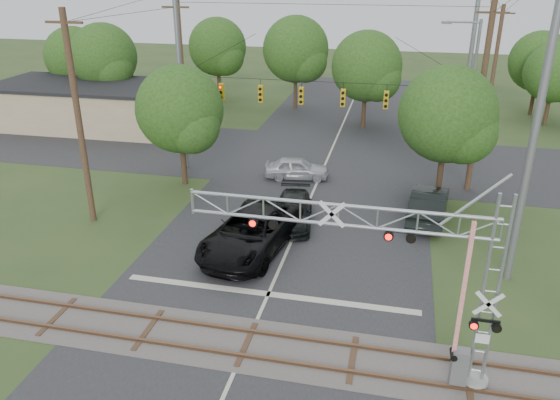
% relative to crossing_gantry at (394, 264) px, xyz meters
% --- Properties ---
extents(ground, '(160.00, 160.00, 0.00)m').
position_rel_crossing_gantry_xyz_m(ground, '(-5.15, -1.64, -4.36)').
color(ground, '#2E451F').
rests_on(ground, ground).
extents(road_main, '(14.00, 90.00, 0.02)m').
position_rel_crossing_gantry_xyz_m(road_main, '(-5.15, 8.36, -4.35)').
color(road_main, '#262628').
rests_on(road_main, ground).
extents(road_cross, '(90.00, 12.00, 0.02)m').
position_rel_crossing_gantry_xyz_m(road_cross, '(-5.15, 22.36, -4.35)').
color(road_cross, '#262628').
rests_on(road_cross, ground).
extents(railroad_track, '(90.00, 3.20, 0.17)m').
position_rel_crossing_gantry_xyz_m(railroad_track, '(-5.15, 0.36, -4.33)').
color(railroad_track, '#49453F').
rests_on(railroad_track, ground).
extents(crossing_gantry, '(10.34, 0.90, 7.07)m').
position_rel_crossing_gantry_xyz_m(crossing_gantry, '(0.00, 0.00, 0.00)').
color(crossing_gantry, gray).
rests_on(crossing_gantry, ground).
extents(traffic_signal_span, '(19.34, 0.36, 11.50)m').
position_rel_crossing_gantry_xyz_m(traffic_signal_span, '(-4.24, 18.36, 1.34)').
color(traffic_signal_span, slate).
rests_on(traffic_signal_span, ground).
extents(pickup_black, '(4.46, 7.64, 2.00)m').
position_rel_crossing_gantry_xyz_m(pickup_black, '(-6.92, 7.60, -3.36)').
color(pickup_black, black).
rests_on(pickup_black, ground).
extents(car_dark, '(2.70, 5.19, 1.44)m').
position_rel_crossing_gantry_xyz_m(car_dark, '(-5.50, 11.11, -3.64)').
color(car_dark, black).
rests_on(car_dark, ground).
extents(sedan_silver, '(4.43, 2.28, 1.44)m').
position_rel_crossing_gantry_xyz_m(sedan_silver, '(-6.62, 17.90, -3.64)').
color(sedan_silver, '#AAABB2').
rests_on(sedan_silver, ground).
extents(suv_dark, '(2.54, 5.64, 1.80)m').
position_rel_crossing_gantry_xyz_m(suv_dark, '(1.77, 13.25, -3.46)').
color(suv_dark, black).
rests_on(suv_dark, ground).
extents(commercial_building, '(16.19, 8.44, 3.75)m').
position_rel_crossing_gantry_xyz_m(commercial_building, '(-26.98, 26.61, -2.48)').
color(commercial_building, tan).
rests_on(commercial_building, ground).
extents(streetlight, '(2.63, 0.27, 9.85)m').
position_rel_crossing_gantry_xyz_m(streetlight, '(4.28, 24.14, 1.15)').
color(streetlight, slate).
rests_on(streetlight, ground).
extents(utility_poles, '(26.90, 27.30, 14.08)m').
position_rel_crossing_gantry_xyz_m(utility_poles, '(-3.08, 20.55, 1.98)').
color(utility_poles, '#3A261B').
rests_on(utility_poles, ground).
extents(treeline, '(57.81, 29.45, 8.87)m').
position_rel_crossing_gantry_xyz_m(treeline, '(-7.00, 31.06, 0.82)').
color(treeline, '#3B2A1B').
rests_on(treeline, ground).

